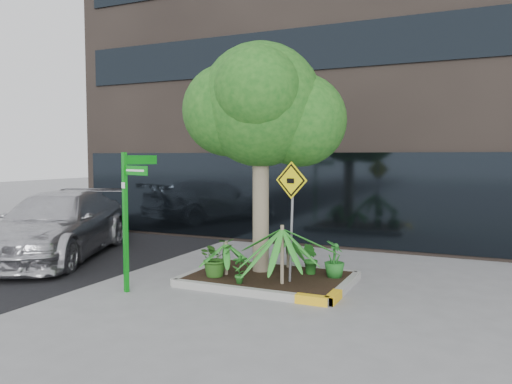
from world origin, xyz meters
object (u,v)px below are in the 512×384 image
at_px(street_sign_post, 129,206).
at_px(cattle_sign, 291,201).
at_px(tree, 261,105).
at_px(parked_car, 57,225).

height_order(street_sign_post, cattle_sign, street_sign_post).
bearing_deg(cattle_sign, street_sign_post, -136.91).
relative_size(street_sign_post, cattle_sign, 1.14).
relative_size(tree, street_sign_post, 1.88).
height_order(tree, parked_car, tree).
bearing_deg(parked_car, street_sign_post, -48.88).
distance_m(parked_car, street_sign_post, 4.33).
xyz_separation_m(parked_car, street_sign_post, (3.81, -1.88, 0.82)).
relative_size(tree, cattle_sign, 2.14).
xyz_separation_m(tree, parked_car, (-5.63, -0.20, -2.84)).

